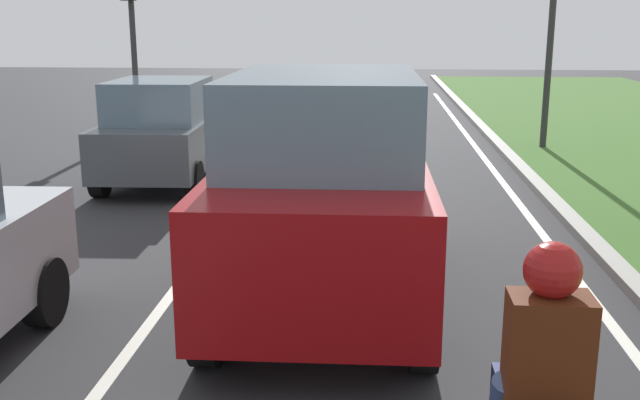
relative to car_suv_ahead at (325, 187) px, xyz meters
The scene contains 8 objects.
ground_plane 5.42m from the car_suv_ahead, 99.71° to the left, with size 60.00×60.00×0.00m, color #2D2D30.
lane_line_center 5.58m from the car_suv_ahead, 106.98° to the left, with size 0.12×32.00×0.01m, color silver.
lane_line_right_edge 5.99m from the car_suv_ahead, 62.56° to the left, with size 0.12×32.00×0.01m, color silver.
curb_right 6.22m from the car_suv_ahead, 58.40° to the left, with size 0.24×48.00×0.12m, color #9E9B93.
car_suv_ahead is the anchor object (origin of this frame).
car_hatchback_far 6.18m from the car_suv_ahead, 120.80° to the left, with size 1.84×3.76×1.78m.
rider_person 3.83m from the car_suv_ahead, 69.57° to the right, with size 0.50×0.40×1.16m.
traffic_light_overhead_left 12.11m from the car_suv_ahead, 116.92° to the left, with size 0.32×0.50×4.45m.
Camera 1 is at (1.37, 1.80, 2.77)m, focal length 41.14 mm.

